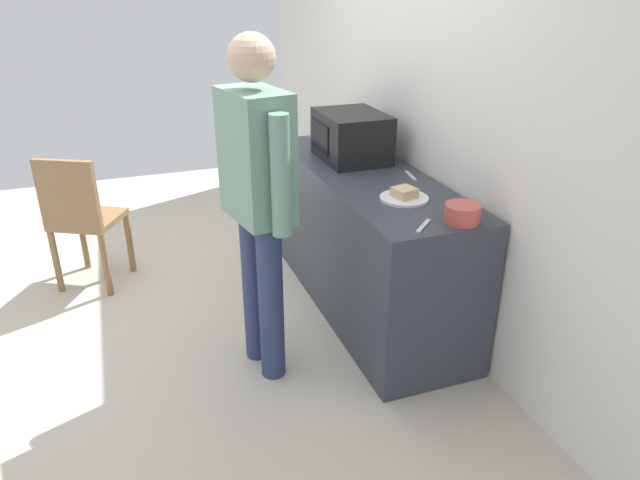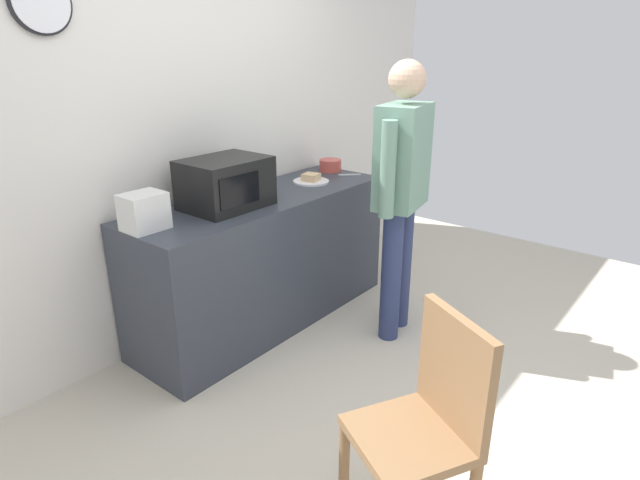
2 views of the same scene
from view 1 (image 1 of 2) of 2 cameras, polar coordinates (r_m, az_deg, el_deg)
ground_plane at (r=3.86m, az=-14.29°, el=-7.20°), size 6.00×6.00×0.00m
back_wall at (r=3.83m, az=8.64°, el=14.02°), size 5.40×0.13×2.60m
kitchen_counter at (r=3.70m, az=4.45°, el=-0.04°), size 1.92×0.62×0.90m
microwave at (r=3.76m, az=3.09°, el=10.11°), size 0.50×0.39×0.30m
sandwich_plate at (r=3.11m, az=8.24°, el=4.28°), size 0.26×0.26×0.07m
salad_bowl at (r=2.86m, az=13.77°, el=2.53°), size 0.17×0.17×0.09m
toaster at (r=4.28m, az=0.50°, el=11.24°), size 0.22×0.18×0.20m
fork_utensil at (r=3.50m, az=8.85°, el=6.26°), size 0.17×0.05×0.01m
spoon_utensil at (r=2.79m, az=10.08°, el=1.37°), size 0.13×0.14×0.01m
person_standing at (r=2.86m, az=-6.13°, el=4.99°), size 0.58×0.31×1.76m
wooden_chair at (r=4.18m, az=-22.34°, el=2.17°), size 0.54×0.54×0.94m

